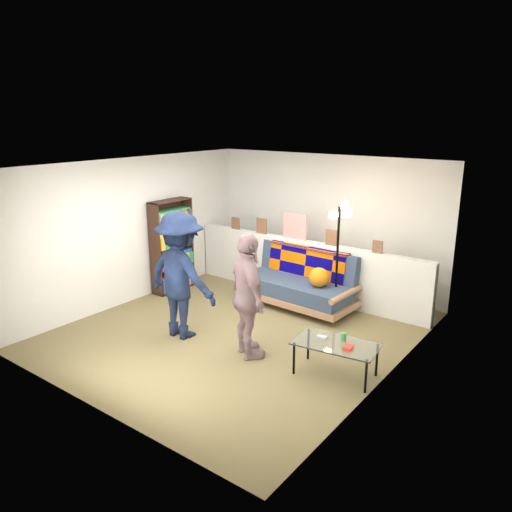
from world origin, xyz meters
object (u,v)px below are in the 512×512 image
(bookshelf, at_px, (172,249))
(coffee_table, at_px, (336,345))
(floor_lamp, at_px, (340,235))
(person_right, at_px, (248,297))
(futon_sofa, at_px, (300,282))
(person_left, at_px, (181,275))

(bookshelf, relative_size, coffee_table, 1.54)
(bookshelf, bearing_deg, floor_lamp, 14.56)
(floor_lamp, height_order, person_right, floor_lamp)
(bookshelf, xyz_separation_m, floor_lamp, (2.90, 0.75, 0.52))
(coffee_table, height_order, person_right, person_right)
(futon_sofa, bearing_deg, person_right, -77.57)
(futon_sofa, height_order, person_left, person_left)
(floor_lamp, distance_m, person_left, 2.50)
(coffee_table, xyz_separation_m, person_left, (-2.30, -0.29, 0.51))
(coffee_table, relative_size, floor_lamp, 0.59)
(futon_sofa, xyz_separation_m, bookshelf, (-2.23, -0.71, 0.37))
(futon_sofa, bearing_deg, floor_lamp, 3.39)
(futon_sofa, bearing_deg, person_left, -109.58)
(futon_sofa, xyz_separation_m, coffee_table, (1.59, -1.72, 0.00))
(futon_sofa, relative_size, person_left, 1.11)
(floor_lamp, bearing_deg, bookshelf, -165.44)
(bookshelf, bearing_deg, futon_sofa, 17.75)
(futon_sofa, relative_size, person_right, 1.21)
(futon_sofa, height_order, bookshelf, bookshelf)
(coffee_table, relative_size, person_right, 0.64)
(coffee_table, height_order, person_left, person_left)
(bookshelf, distance_m, floor_lamp, 3.04)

